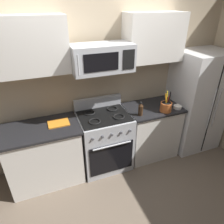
{
  "coord_description": "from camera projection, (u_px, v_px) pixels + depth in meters",
  "views": [
    {
      "loc": [
        -0.82,
        -1.76,
        2.41
      ],
      "look_at": [
        0.08,
        0.58,
        1.03
      ],
      "focal_mm": 32.65,
      "sensor_mm": 36.0,
      "label": 1
    }
  ],
  "objects": [
    {
      "name": "wall_back",
      "position": [
        95.0,
        82.0,
        3.13
      ],
      "size": [
        8.0,
        0.1,
        2.6
      ],
      "primitive_type": "cube",
      "color": "tan",
      "rests_on": "ground"
    },
    {
      "name": "counter_right",
      "position": [
        150.0,
        130.0,
        3.48
      ],
      "size": [
        0.88,
        0.64,
        0.91
      ],
      "color": "silver",
      "rests_on": "ground"
    },
    {
      "name": "refrigerator",
      "position": [
        196.0,
        101.0,
        3.54
      ],
      "size": [
        0.83,
        0.75,
        1.73
      ],
      "color": "silver",
      "rests_on": "ground"
    },
    {
      "name": "bottle_soy",
      "position": [
        141.0,
        109.0,
        2.98
      ],
      "size": [
        0.07,
        0.07,
        0.21
      ],
      "color": "#382314",
      "rests_on": "counter_right"
    },
    {
      "name": "upper_cabinets_right",
      "position": [
        154.0,
        38.0,
        2.9
      ],
      "size": [
        0.87,
        0.34,
        0.67
      ],
      "color": "silver"
    },
    {
      "name": "ground_plane",
      "position": [
        122.0,
        196.0,
        2.86
      ],
      "size": [
        16.0,
        16.0,
        0.0
      ],
      "primitive_type": "plane",
      "color": "#6B5B4C"
    },
    {
      "name": "upper_cabinets_left",
      "position": [
        23.0,
        47.0,
        2.35
      ],
      "size": [
        1.02,
        0.34,
        0.67
      ],
      "color": "silver"
    },
    {
      "name": "microwave",
      "position": [
        102.0,
        58.0,
        2.61
      ],
      "size": [
        0.8,
        0.44,
        0.35
      ],
      "color": "#B2B5BA"
    },
    {
      "name": "range_oven",
      "position": [
        104.0,
        140.0,
        3.21
      ],
      "size": [
        0.76,
        0.68,
        1.09
      ],
      "color": "#B2B5BA",
      "rests_on": "ground"
    },
    {
      "name": "cutting_board",
      "position": [
        59.0,
        123.0,
        2.81
      ],
      "size": [
        0.28,
        0.21,
        0.02
      ],
      "primitive_type": "cube",
      "rotation": [
        0.0,
        0.0,
        -0.0
      ],
      "color": "orange",
      "rests_on": "counter_left"
    },
    {
      "name": "prep_bowl",
      "position": [
        178.0,
        107.0,
        3.2
      ],
      "size": [
        0.13,
        0.13,
        0.05
      ],
      "color": "white",
      "rests_on": "counter_right"
    },
    {
      "name": "utensil_crock",
      "position": [
        166.0,
        106.0,
        3.1
      ],
      "size": [
        0.17,
        0.17,
        0.34
      ],
      "color": "#D1662D",
      "rests_on": "counter_right"
    },
    {
      "name": "counter_left",
      "position": [
        45.0,
        155.0,
        2.93
      ],
      "size": [
        1.03,
        0.64,
        0.91
      ],
      "color": "silver",
      "rests_on": "ground"
    }
  ]
}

